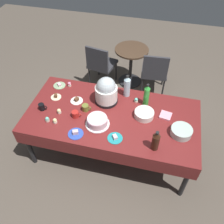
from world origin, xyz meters
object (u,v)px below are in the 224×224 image
Objects in this scene: frosted_layer_cake at (97,121)px; cupcake_cocoa at (136,100)px; glass_salad_bowl at (181,131)px; soda_bottle_cola at (156,141)px; dessert_plate_cream at (56,97)px; dessert_plate_sage at (59,85)px; cupcake_berry at (55,121)px; dessert_plate_white at (77,100)px; soda_bottle_water at (127,86)px; cupcake_vanilla at (69,84)px; cupcake_mint at (47,119)px; cupcake_lemon at (59,111)px; coffee_mug_olive at (86,108)px; round_cafe_table at (131,60)px; slow_cooker at (106,91)px; maroon_chair_right at (155,71)px; coffee_mug_black at (42,107)px; maroon_chair_left at (101,63)px; potluck_table at (112,118)px; dessert_plate_teal at (115,138)px; ceramic_snack_bowl at (144,114)px; dessert_plate_cobalt at (76,133)px; coffee_mug_red at (75,114)px; soda_bottle_lime_soda at (147,95)px.

cupcake_cocoa is (0.39, 0.51, -0.02)m from frosted_layer_cake.
soda_bottle_cola is (-0.28, -0.28, 0.08)m from glass_salad_bowl.
dessert_plate_sage is (-0.05, 0.24, -0.01)m from dessert_plate_cream.
cupcake_cocoa is (0.91, 0.61, 0.00)m from cupcake_berry.
soda_bottle_water is (0.63, 0.28, 0.14)m from dessert_plate_white.
cupcake_vanilla is 0.71m from cupcake_mint.
coffee_mug_olive is at bearing 22.10° from cupcake_lemon.
soda_bottle_cola is 0.39× the size of round_cafe_table.
dessert_plate_cream is 1.50m from soda_bottle_cola.
slow_cooker is 0.95m from soda_bottle_cola.
maroon_chair_right is at bearing 65.94° from slow_cooker.
glass_salad_bowl is 1.41m from dessert_plate_white.
maroon_chair_left reaches higher than coffee_mug_black.
cupcake_vanilla is (0.14, 0.03, 0.02)m from dessert_plate_sage.
cupcake_vanilla is 0.59× the size of coffee_mug_black.
potluck_table is at bearing -104.29° from soda_bottle_water.
slow_cooker is 2.14× the size of dessert_plate_teal.
dessert_plate_teal is 0.78m from cupcake_berry.
slow_cooker is 0.66m from dessert_plate_teal.
potluck_table is 0.42m from ceramic_snack_bowl.
maroon_chair_right is (0.75, 1.84, -0.27)m from dessert_plate_cobalt.
round_cafe_table is at bearing 61.35° from cupcake_vanilla.
coffee_mug_red is at bearing -162.45° from potluck_table.
slow_cooker is at bearing 161.33° from glass_salad_bowl.
soda_bottle_cola reaches higher than cupcake_mint.
soda_bottle_lime_soda is at bearing 44.18° from dessert_plate_cobalt.
soda_bottle_lime_soda is (0.52, 0.07, -0.02)m from slow_cooker.
round_cafe_table is at bearing 23.47° from maroon_chair_left.
coffee_mug_red reaches higher than potluck_table.
dessert_plate_sage is at bearing 168.44° from slow_cooker.
cupcake_lemon is 0.34m from coffee_mug_olive.
dessert_plate_white is 2.48× the size of cupcake_berry.
cupcake_lemon is at bearing 177.65° from coffee_mug_red.
ceramic_snack_bowl is at bearing -3.87° from dessert_plate_white.
soda_bottle_lime_soda reaches higher than ceramic_snack_bowl.
round_cafe_table is (0.30, 1.66, -0.30)m from coffee_mug_olive.
frosted_layer_cake is (-0.13, -0.20, 0.12)m from potluck_table.
dessert_plate_teal is 2.64× the size of cupcake_cocoa.
maroon_chair_left is (-0.69, 1.80, -0.27)m from dessert_plate_teal.
potluck_table is at bearing 7.78° from coffee_mug_black.
coffee_mug_olive reaches higher than coffee_mug_red.
cupcake_berry is at bearing 175.85° from soda_bottle_cola.
dessert_plate_cream is 0.77× the size of dessert_plate_cobalt.
cupcake_vanilla reaches higher than potluck_table.
frosted_layer_cake is 4.40× the size of cupcake_berry.
slow_cooker is 2.22× the size of dessert_plate_sage.
cupcake_vanilla is 0.54× the size of coffee_mug_olive.
ceramic_snack_bowl is 1.11m from cupcake_berry.
maroon_chair_right is (0.01, 1.36, -0.30)m from ceramic_snack_bowl.
cupcake_lemon and cupcake_mint have the same top height.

